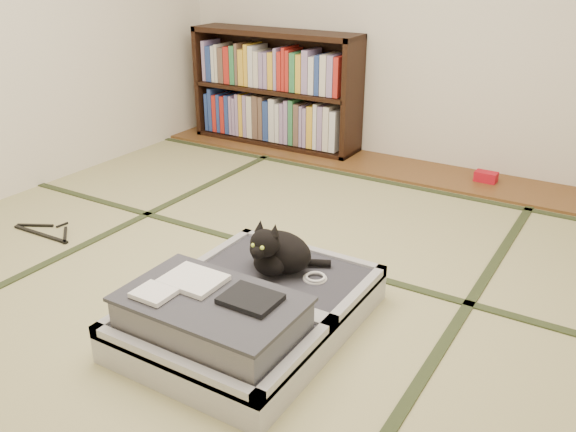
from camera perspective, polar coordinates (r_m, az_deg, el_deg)
The scene contains 9 objects.
floor at distance 3.01m, azimuth -4.31°, elevation -6.47°, with size 4.50×4.50×0.00m, color tan.
wood_strip at distance 4.63m, azimuth 10.18°, elevation 4.42°, with size 4.00×0.50×0.02m, color brown.
red_item at distance 4.47m, azimuth 18.03°, elevation 3.52°, with size 0.15×0.09×0.07m, color #B40E1D.
tatami_borders at distance 3.37m, azimuth 0.55°, elevation -2.81°, with size 4.00×4.50×0.01m.
bookcase at distance 5.05m, azimuth -1.19°, elevation 11.62°, with size 1.43×0.33×0.92m.
suitcase at distance 2.60m, azimuth -4.11°, elevation -8.87°, with size 0.80×1.06×0.31m.
cat at distance 2.74m, azimuth -1.04°, elevation -3.38°, with size 0.35×0.36×0.29m.
cable_coil at distance 2.73m, azimuth 2.55°, elevation -5.80°, with size 0.11×0.11×0.03m.
hanger at distance 3.79m, azimuth -21.73°, elevation -1.40°, with size 0.45×0.21×0.01m.
Camera 1 is at (1.54, -2.10, 1.51)m, focal length 38.00 mm.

